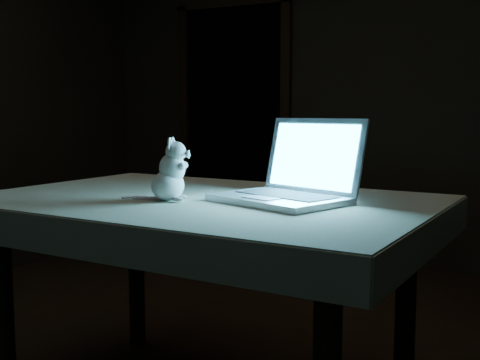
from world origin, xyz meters
The scene contains 6 objects.
back_wall centered at (0.00, 2.50, 1.30)m, with size 4.50×0.04×2.60m, color black.
doorway centered at (-1.10, 2.50, 1.06)m, with size 1.06×0.36×2.13m, color black, non-canonical shape.
table centered at (0.16, -0.12, 0.42)m, with size 1.58×1.01×0.84m, color black, non-canonical shape.
tablecloth centered at (0.13, -0.17, 0.79)m, with size 1.70×1.14×0.12m, color beige, non-canonical shape.
laptop centered at (0.46, -0.10, 1.01)m, with size 0.45×0.39×0.31m, color silver, non-canonical shape.
plush_mouse centered at (0.08, -0.25, 0.97)m, with size 0.17×0.17×0.23m, color silver, non-canonical shape.
Camera 1 is at (1.32, -2.06, 1.18)m, focal length 45.00 mm.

